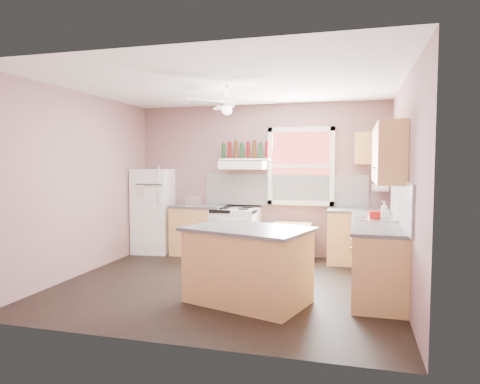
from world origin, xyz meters
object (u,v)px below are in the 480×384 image
(toaster, at_px, (193,200))
(stove, at_px, (236,232))
(cart, at_px, (292,242))
(island, at_px, (248,267))
(refrigerator, at_px, (153,211))

(toaster, relative_size, stove, 0.33)
(stove, bearing_deg, cart, 1.18)
(toaster, xyz_separation_m, cart, (1.77, 0.07, -0.67))
(stove, xyz_separation_m, island, (0.81, -2.35, 0.00))
(stove, xyz_separation_m, cart, (1.01, -0.03, -0.11))
(toaster, distance_m, stove, 0.95)
(refrigerator, bearing_deg, island, -49.80)
(cart, bearing_deg, island, -96.74)
(stove, height_order, island, same)
(cart, bearing_deg, refrigerator, 178.28)
(stove, distance_m, cart, 1.01)
(toaster, distance_m, cart, 1.89)
(refrigerator, distance_m, stove, 1.61)
(stove, bearing_deg, toaster, -169.24)
(toaster, height_order, island, toaster)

